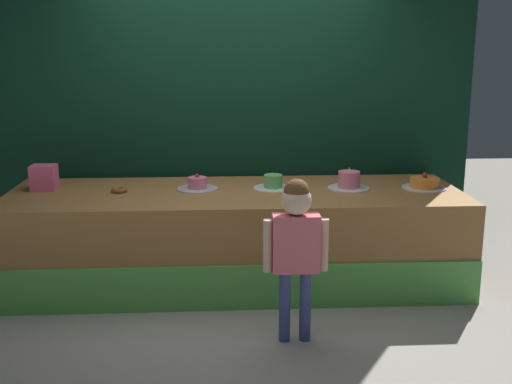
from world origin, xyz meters
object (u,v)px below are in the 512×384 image
donut (119,190)px  cake_far_right (424,183)px  child_figure (296,238)px  cake_far_left (197,185)px  pink_box (44,177)px  cake_center_left (273,183)px  cake_center_right (349,181)px

donut → cake_far_right: cake_far_right is taller
child_figure → donut: 1.68m
donut → cake_far_left: cake_far_left is taller
child_figure → pink_box: child_figure is taller
cake_center_left → cake_far_right: 1.22m
child_figure → donut: (-1.27, 1.10, 0.08)m
child_figure → cake_far_right: bearing=42.9°
cake_far_left → cake_center_right: 1.22m
child_figure → cake_far_right: (1.18, 1.09, 0.10)m
cake_center_right → cake_far_right: (0.61, -0.03, -0.02)m
child_figure → donut: child_figure is taller
donut → cake_center_left: cake_center_left is taller
cake_center_right → cake_far_left: bearing=177.9°
cake_far_left → cake_far_right: bearing=-2.3°
cake_center_right → child_figure: bearing=-116.7°
pink_box → cake_far_left: 1.23m
donut → cake_center_left: 1.23m
pink_box → cake_center_left: (1.83, -0.07, -0.06)m
child_figure → cake_far_right: child_figure is taller
cake_center_left → donut: bearing=-177.2°
cake_far_right → cake_center_right: bearing=177.4°
pink_box → child_figure: bearing=-33.0°
cake_center_right → cake_far_right: bearing=-2.6°
child_figure → cake_center_right: 1.26m
donut → pink_box: bearing=168.5°
pink_box → cake_far_right: size_ratio=0.57×
child_figure → cake_center_left: child_figure is taller
cake_far_left → cake_center_left: size_ratio=1.02×
cake_far_left → pink_box: bearing=177.3°
child_figure → donut: size_ratio=8.46×
pink_box → cake_center_right: size_ratio=0.59×
cake_center_left → cake_far_right: (1.22, -0.06, -0.00)m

